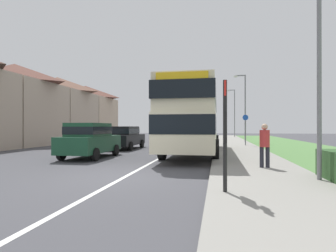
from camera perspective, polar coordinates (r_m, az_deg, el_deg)
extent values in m
plane|color=#424247|center=(8.67, -9.08, -10.54)|extent=(120.00, 120.00, 0.00)
cube|color=silver|center=(16.36, 0.33, -5.64)|extent=(0.14, 60.00, 0.01)
cube|color=gray|center=(14.19, 15.91, -6.25)|extent=(3.20, 68.00, 0.12)
cube|color=beige|center=(15.73, 5.49, -1.04)|extent=(2.50, 11.07, 1.65)
cube|color=beige|center=(15.78, 5.49, 4.77)|extent=(2.45, 10.85, 1.55)
cube|color=black|center=(15.72, 5.49, 0.16)|extent=(2.52, 11.13, 0.76)
cube|color=black|center=(15.79, 5.49, 5.05)|extent=(2.52, 11.13, 0.72)
cube|color=gold|center=(10.44, 2.89, 10.09)|extent=(2.00, 0.08, 0.44)
cylinder|color=black|center=(19.30, 2.65, -3.34)|extent=(0.30, 1.00, 1.00)
cylinder|color=black|center=(19.13, 10.10, -3.36)|extent=(0.30, 1.00, 1.00)
cylinder|color=black|center=(12.93, -1.22, -4.89)|extent=(0.30, 1.00, 1.00)
cylinder|color=black|center=(12.67, 9.98, -4.98)|extent=(0.30, 1.00, 1.00)
cube|color=#19472D|center=(14.32, -15.92, -3.63)|extent=(1.72, 4.04, 0.80)
cube|color=#19472D|center=(14.12, -16.28, -0.74)|extent=(1.52, 2.22, 0.65)
cube|color=black|center=(14.12, -16.28, -0.87)|extent=(1.55, 2.24, 0.36)
cylinder|color=black|center=(15.84, -16.66, -4.74)|extent=(0.20, 0.60, 0.60)
cylinder|color=black|center=(15.16, -10.94, -4.95)|extent=(0.20, 0.60, 0.60)
cylinder|color=black|center=(13.67, -21.46, -5.46)|extent=(0.20, 0.60, 0.60)
cylinder|color=black|center=(12.86, -15.02, -5.80)|extent=(0.20, 0.60, 0.60)
cube|color=black|center=(19.52, -9.10, -2.84)|extent=(1.80, 4.38, 0.71)
cube|color=black|center=(19.29, -9.31, -0.96)|extent=(1.58, 2.41, 0.58)
cube|color=black|center=(19.29, -9.31, -1.04)|extent=(1.62, 2.43, 0.33)
cylinder|color=black|center=(21.11, -10.13, -3.61)|extent=(0.20, 0.60, 0.60)
cylinder|color=black|center=(20.56, -5.51, -3.70)|extent=(0.20, 0.60, 0.60)
cylinder|color=black|center=(18.60, -13.07, -4.07)|extent=(0.20, 0.60, 0.60)
cylinder|color=black|center=(17.97, -7.89, -4.21)|extent=(0.20, 0.60, 0.60)
cylinder|color=#23232D|center=(10.25, 19.05, -6.53)|extent=(0.14, 0.14, 0.85)
cylinder|color=#23232D|center=(10.28, 20.16, -6.50)|extent=(0.14, 0.14, 0.85)
cylinder|color=#BF3333|center=(10.21, 19.60, -2.47)|extent=(0.34, 0.34, 0.60)
sphere|color=tan|center=(10.20, 19.60, -0.17)|extent=(0.22, 0.22, 0.22)
cylinder|color=black|center=(6.16, 11.88, -2.58)|extent=(0.09, 0.09, 2.60)
cube|color=red|center=(6.22, 11.87, 7.60)|extent=(0.04, 0.44, 0.32)
cube|color=black|center=(6.18, 11.87, -0.25)|extent=(0.06, 0.52, 0.68)
cylinder|color=slate|center=(22.21, 15.94, -1.50)|extent=(0.08, 0.08, 2.10)
cylinder|color=blue|center=(22.21, 15.94, 1.72)|extent=(0.44, 0.03, 0.44)
cylinder|color=slate|center=(8.68, 29.13, 12.72)|extent=(0.12, 0.12, 6.99)
cylinder|color=slate|center=(27.04, 15.89, 3.44)|extent=(0.12, 0.12, 6.54)
cube|color=slate|center=(27.40, 14.93, 10.18)|extent=(0.90, 0.10, 0.10)
cube|color=silver|center=(27.35, 13.98, 10.05)|extent=(0.36, 0.20, 0.14)
cylinder|color=slate|center=(41.38, 13.79, 2.54)|extent=(0.12, 0.12, 7.07)
cube|color=slate|center=(41.66, 13.16, 7.34)|extent=(0.90, 0.10, 0.10)
cube|color=silver|center=(41.64, 12.54, 7.25)|extent=(0.36, 0.20, 0.14)
cube|color=tan|center=(26.59, -29.52, 2.17)|extent=(6.69, 6.17, 5.29)
pyramid|color=brown|center=(26.96, -29.50, 9.57)|extent=(6.69, 6.17, 1.65)
cube|color=tan|center=(31.68, -22.19, 1.78)|extent=(6.69, 6.17, 5.29)
pyramid|color=brown|center=(31.99, -22.18, 8.01)|extent=(6.69, 6.17, 1.65)
cube|color=#C1A88E|center=(37.14, -16.95, 1.49)|extent=(6.69, 6.17, 5.29)
pyramid|color=brown|center=(37.40, -16.95, 6.81)|extent=(6.69, 6.17, 1.65)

